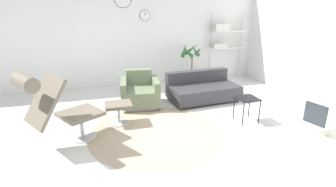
{
  "coord_description": "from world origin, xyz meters",
  "views": [
    {
      "loc": [
        -1.03,
        -4.11,
        2.05
      ],
      "look_at": [
        0.19,
        0.2,
        0.55
      ],
      "focal_mm": 28.0,
      "sensor_mm": 36.0,
      "label": 1
    }
  ],
  "objects_px": {
    "armchair_red": "(140,93)",
    "shelf_unit": "(223,37)",
    "crt_television": "(322,114)",
    "potted_plant": "(191,64)",
    "couch_low": "(202,90)",
    "side_table": "(247,101)",
    "ottoman": "(118,109)",
    "lounge_chair": "(54,102)"
  },
  "relations": [
    {
      "from": "crt_television",
      "to": "shelf_unit",
      "type": "xyz_separation_m",
      "value": [
        -0.1,
        3.55,
        0.91
      ]
    },
    {
      "from": "ottoman",
      "to": "crt_television",
      "type": "distance_m",
      "value": 3.51
    },
    {
      "from": "side_table",
      "to": "ottoman",
      "type": "bearing_deg",
      "value": 166.48
    },
    {
      "from": "ottoman",
      "to": "couch_low",
      "type": "distance_m",
      "value": 2.13
    },
    {
      "from": "couch_low",
      "to": "potted_plant",
      "type": "distance_m",
      "value": 1.31
    },
    {
      "from": "shelf_unit",
      "to": "crt_television",
      "type": "bearing_deg",
      "value": -88.34
    },
    {
      "from": "armchair_red",
      "to": "side_table",
      "type": "xyz_separation_m",
      "value": [
        1.75,
        -1.37,
        0.12
      ]
    },
    {
      "from": "couch_low",
      "to": "potted_plant",
      "type": "relative_size",
      "value": 1.45
    },
    {
      "from": "lounge_chair",
      "to": "potted_plant",
      "type": "bearing_deg",
      "value": 99.05
    },
    {
      "from": "lounge_chair",
      "to": "side_table",
      "type": "xyz_separation_m",
      "value": [
        3.25,
        0.03,
        -0.32
      ]
    },
    {
      "from": "lounge_chair",
      "to": "potted_plant",
      "type": "relative_size",
      "value": 1.13
    },
    {
      "from": "lounge_chair",
      "to": "couch_low",
      "type": "distance_m",
      "value": 3.29
    },
    {
      "from": "couch_low",
      "to": "side_table",
      "type": "xyz_separation_m",
      "value": [
        0.31,
        -1.35,
        0.17
      ]
    },
    {
      "from": "armchair_red",
      "to": "side_table",
      "type": "height_order",
      "value": "armchair_red"
    },
    {
      "from": "ottoman",
      "to": "armchair_red",
      "type": "xyz_separation_m",
      "value": [
        0.54,
        0.82,
        -0.01
      ]
    },
    {
      "from": "potted_plant",
      "to": "armchair_red",
      "type": "bearing_deg",
      "value": -142.78
    },
    {
      "from": "lounge_chair",
      "to": "shelf_unit",
      "type": "xyz_separation_m",
      "value": [
        4.13,
        2.85,
        0.52
      ]
    },
    {
      "from": "ottoman",
      "to": "crt_television",
      "type": "xyz_separation_m",
      "value": [
        3.27,
        -1.28,
        0.03
      ]
    },
    {
      "from": "lounge_chair",
      "to": "armchair_red",
      "type": "xyz_separation_m",
      "value": [
        1.51,
        1.4,
        -0.44
      ]
    },
    {
      "from": "ottoman",
      "to": "shelf_unit",
      "type": "distance_m",
      "value": 4.01
    },
    {
      "from": "armchair_red",
      "to": "lounge_chair",
      "type": "bearing_deg",
      "value": 49.96
    },
    {
      "from": "lounge_chair",
      "to": "shelf_unit",
      "type": "relative_size",
      "value": 0.67
    },
    {
      "from": "armchair_red",
      "to": "couch_low",
      "type": "height_order",
      "value": "armchair_red"
    },
    {
      "from": "ottoman",
      "to": "armchair_red",
      "type": "bearing_deg",
      "value": 56.7
    },
    {
      "from": "ottoman",
      "to": "potted_plant",
      "type": "xyz_separation_m",
      "value": [
        2.17,
        2.06,
        0.27
      ]
    },
    {
      "from": "lounge_chair",
      "to": "shelf_unit",
      "type": "height_order",
      "value": "shelf_unit"
    },
    {
      "from": "lounge_chair",
      "to": "crt_television",
      "type": "bearing_deg",
      "value": 49.61
    },
    {
      "from": "ottoman",
      "to": "side_table",
      "type": "relative_size",
      "value": 1.02
    },
    {
      "from": "lounge_chair",
      "to": "crt_television",
      "type": "relative_size",
      "value": 2.15
    },
    {
      "from": "armchair_red",
      "to": "crt_television",
      "type": "xyz_separation_m",
      "value": [
        2.73,
        -2.1,
        0.04
      ]
    },
    {
      "from": "ottoman",
      "to": "potted_plant",
      "type": "height_order",
      "value": "potted_plant"
    },
    {
      "from": "lounge_chair",
      "to": "ottoman",
      "type": "distance_m",
      "value": 1.21
    },
    {
      "from": "armchair_red",
      "to": "shelf_unit",
      "type": "xyz_separation_m",
      "value": [
        2.63,
        1.45,
        0.96
      ]
    },
    {
      "from": "couch_low",
      "to": "side_table",
      "type": "height_order",
      "value": "couch_low"
    },
    {
      "from": "ottoman",
      "to": "shelf_unit",
      "type": "bearing_deg",
      "value": 35.58
    },
    {
      "from": "side_table",
      "to": "shelf_unit",
      "type": "height_order",
      "value": "shelf_unit"
    },
    {
      "from": "side_table",
      "to": "shelf_unit",
      "type": "xyz_separation_m",
      "value": [
        0.88,
        2.81,
        0.84
      ]
    },
    {
      "from": "armchair_red",
      "to": "couch_low",
      "type": "distance_m",
      "value": 1.44
    },
    {
      "from": "side_table",
      "to": "couch_low",
      "type": "bearing_deg",
      "value": 102.98
    },
    {
      "from": "ottoman",
      "to": "shelf_unit",
      "type": "relative_size",
      "value": 0.25
    },
    {
      "from": "couch_low",
      "to": "crt_television",
      "type": "height_order",
      "value": "couch_low"
    },
    {
      "from": "crt_television",
      "to": "potted_plant",
      "type": "distance_m",
      "value": 3.52
    }
  ]
}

